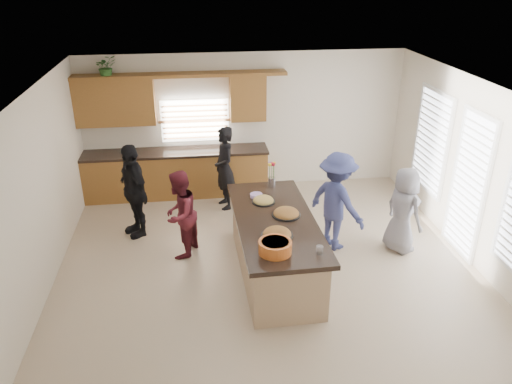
{
  "coord_description": "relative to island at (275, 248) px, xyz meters",
  "views": [
    {
      "loc": [
        -1.03,
        -6.78,
        4.4
      ],
      "look_at": [
        -0.13,
        0.14,
        1.15
      ],
      "focal_mm": 35.0,
      "sensor_mm": 36.0,
      "label": 1
    }
  ],
  "objects": [
    {
      "name": "floor",
      "position": [
        -0.08,
        0.4,
        -0.45
      ],
      "size": [
        6.5,
        6.5,
        0.0
      ],
      "primitive_type": "plane",
      "color": "tan",
      "rests_on": "ground"
    },
    {
      "name": "room_shell",
      "position": [
        -0.08,
        0.4,
        1.45
      ],
      "size": [
        6.52,
        6.02,
        2.81
      ],
      "color": "silver",
      "rests_on": "ground"
    },
    {
      "name": "back_cabinetry",
      "position": [
        -1.55,
        3.13,
        0.46
      ],
      "size": [
        4.08,
        0.66,
        2.46
      ],
      "color": "#975F2C",
      "rests_on": "ground"
    },
    {
      "name": "right_wall_glazing",
      "position": [
        3.14,
        0.26,
        0.89
      ],
      "size": [
        0.06,
        4.0,
        2.25
      ],
      "color": "white",
      "rests_on": "ground"
    },
    {
      "name": "island",
      "position": [
        0.0,
        0.0,
        0.0
      ],
      "size": [
        1.21,
        2.72,
        0.95
      ],
      "rotation": [
        0.0,
        0.0,
        0.02
      ],
      "color": "tan",
      "rests_on": "ground"
    },
    {
      "name": "platter_front",
      "position": [
        -0.06,
        -0.51,
        0.53
      ],
      "size": [
        0.44,
        0.44,
        0.18
      ],
      "color": "black",
      "rests_on": "island"
    },
    {
      "name": "platter_mid",
      "position": [
        0.18,
        0.08,
        0.53
      ],
      "size": [
        0.43,
        0.43,
        0.17
      ],
      "color": "black",
      "rests_on": "island"
    },
    {
      "name": "platter_back",
      "position": [
        -0.09,
        0.57,
        0.52
      ],
      "size": [
        0.36,
        0.36,
        0.15
      ],
      "color": "black",
      "rests_on": "island"
    },
    {
      "name": "salad_bowl",
      "position": [
        -0.16,
        -0.92,
        0.59
      ],
      "size": [
        0.43,
        0.43,
        0.17
      ],
      "color": "orange",
      "rests_on": "island"
    },
    {
      "name": "clear_cup",
      "position": [
        0.41,
        -1.02,
        0.55
      ],
      "size": [
        0.09,
        0.09,
        0.11
      ],
      "primitive_type": "cylinder",
      "color": "white",
      "rests_on": "island"
    },
    {
      "name": "plate_stack",
      "position": [
        -0.18,
        0.77,
        0.53
      ],
      "size": [
        0.2,
        0.2,
        0.06
      ],
      "primitive_type": "cylinder",
      "color": "#BD98DE",
      "rests_on": "island"
    },
    {
      "name": "flower_vase",
      "position": [
        0.13,
        1.15,
        0.72
      ],
      "size": [
        0.14,
        0.14,
        0.43
      ],
      "color": "silver",
      "rests_on": "island"
    },
    {
      "name": "potted_plant",
      "position": [
        -2.66,
        3.22,
        2.16
      ],
      "size": [
        0.48,
        0.45,
        0.42
      ],
      "primitive_type": "imported",
      "rotation": [
        0.0,
        0.0,
        0.4
      ],
      "color": "#346D2B",
      "rests_on": "back_cabinetry"
    },
    {
      "name": "woman_left_back",
      "position": [
        -0.58,
        2.4,
        0.36
      ],
      "size": [
        0.51,
        0.66,
        1.62
      ],
      "primitive_type": "imported",
      "rotation": [
        0.0,
        0.0,
        -1.34
      ],
      "color": "black",
      "rests_on": "ground"
    },
    {
      "name": "woman_left_mid",
      "position": [
        -1.41,
        0.74,
        0.28
      ],
      "size": [
        0.79,
        0.87,
        1.46
      ],
      "primitive_type": "imported",
      "rotation": [
        0.0,
        0.0,
        -1.98
      ],
      "color": "maroon",
      "rests_on": "ground"
    },
    {
      "name": "woman_left_front",
      "position": [
        -2.2,
        1.54,
        0.38
      ],
      "size": [
        0.81,
        1.05,
        1.66
      ],
      "primitive_type": "imported",
      "rotation": [
        0.0,
        0.0,
        -1.09
      ],
      "color": "black",
      "rests_on": "ground"
    },
    {
      "name": "woman_right_back",
      "position": [
        1.12,
        0.67,
        0.38
      ],
      "size": [
        1.11,
        1.24,
        1.67
      ],
      "primitive_type": "imported",
      "rotation": [
        0.0,
        0.0,
        2.15
      ],
      "color": "navy",
      "rests_on": "ground"
    },
    {
      "name": "woman_right_front",
      "position": [
        2.17,
        0.43,
        0.28
      ],
      "size": [
        0.69,
        0.83,
        1.46
      ],
      "primitive_type": "imported",
      "rotation": [
        0.0,
        0.0,
        1.94
      ],
      "color": "slate",
      "rests_on": "ground"
    }
  ]
}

